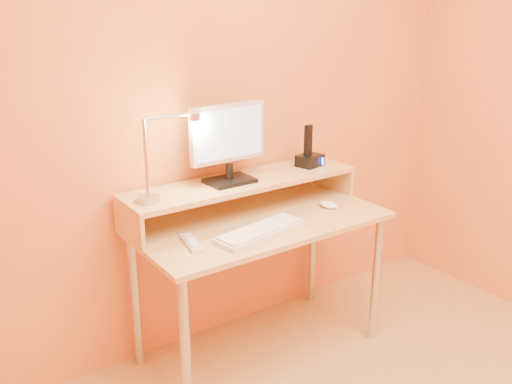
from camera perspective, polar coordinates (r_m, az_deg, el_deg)
wall_back at (r=2.69m, az=-3.47°, el=9.74°), size 3.00×0.04×2.50m
desk_leg_fl at (r=2.31m, az=-7.39°, el=-16.39°), size 0.04×0.04×0.69m
desk_leg_fr at (r=2.89m, az=12.46°, el=-8.92°), size 0.04×0.04×0.69m
desk_leg_bl at (r=2.69m, az=-12.48°, el=-11.11°), size 0.04×0.04×0.69m
desk_leg_br at (r=3.21m, az=5.93°, el=-5.67°), size 0.04×0.04×0.69m
desk_lower at (r=2.57m, az=0.51°, el=-3.18°), size 1.20×0.60×0.02m
shelf_riser_left at (r=2.41m, az=-13.17°, el=-3.24°), size 0.02×0.30×0.14m
shelf_riser_right at (r=3.01m, az=8.04°, el=1.54°), size 0.02×0.30×0.14m
desk_shelf at (r=2.64m, az=-1.37°, el=1.05°), size 1.20×0.30×0.02m
monitor_foot at (r=2.59m, az=-2.78°, el=1.20°), size 0.22×0.16×0.02m
monitor_neck at (r=2.58m, az=-2.79°, el=2.14°), size 0.04×0.04×0.07m
monitor_panel at (r=2.54m, az=-2.98°, el=6.19°), size 0.39×0.05×0.27m
monitor_back at (r=2.56m, az=-3.26°, el=6.28°), size 0.35×0.02×0.23m
monitor_screen at (r=2.52m, az=-2.76°, el=6.12°), size 0.36×0.01×0.23m
lamp_base at (r=2.38m, az=-11.17°, el=-0.70°), size 0.10×0.10×0.02m
lamp_post at (r=2.32m, az=-11.45°, el=3.44°), size 0.01×0.01×0.33m
lamp_arm at (r=2.34m, az=-9.00°, el=7.81°), size 0.24×0.01×0.01m
lamp_head at (r=2.39m, az=-6.38°, el=7.82°), size 0.04×0.04×0.03m
lamp_bulb at (r=2.40m, az=-6.37°, el=7.44°), size 0.03×0.03×0.00m
phone_dock at (r=2.87m, az=5.64°, el=3.31°), size 0.15×0.13×0.06m
phone_handset at (r=2.83m, az=5.48°, el=5.41°), size 0.04×0.03×0.16m
phone_led at (r=2.86m, az=6.99°, el=3.22°), size 0.01×0.00×0.04m
keyboard at (r=2.40m, az=0.48°, el=-4.22°), size 0.46×0.21×0.02m
mouse at (r=2.74m, az=7.59°, el=-1.31°), size 0.08×0.11×0.03m
remote_control at (r=2.32m, az=-6.78°, el=-5.31°), size 0.08×0.19×0.02m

